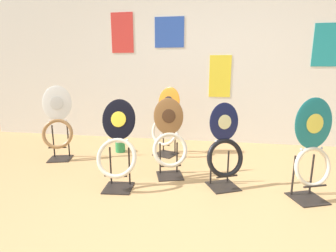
# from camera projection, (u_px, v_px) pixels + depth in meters

# --- Properties ---
(ground_plane) EXTENTS (14.00, 14.00, 0.00)m
(ground_plane) POSITION_uv_depth(u_px,v_px,m) (213.00, 222.00, 2.07)
(ground_plane) COLOR tan
(wall_back) EXTENTS (8.00, 0.07, 2.60)m
(wall_back) POSITION_uv_depth(u_px,v_px,m) (216.00, 61.00, 4.10)
(wall_back) COLOR silver
(wall_back) RESTS_ON ground_plane
(toilet_seat_display_woodgrain) EXTENTS (0.43, 0.37, 0.87)m
(toilet_seat_display_woodgrain) POSITION_uv_depth(u_px,v_px,m) (170.00, 142.00, 2.88)
(toilet_seat_display_woodgrain) COLOR black
(toilet_seat_display_woodgrain) RESTS_ON ground_plane
(toilet_seat_display_teal_sax) EXTENTS (0.40, 0.36, 0.95)m
(toilet_seat_display_teal_sax) POSITION_uv_depth(u_px,v_px,m) (312.00, 150.00, 2.34)
(toilet_seat_display_teal_sax) COLOR black
(toilet_seat_display_teal_sax) RESTS_ON ground_plane
(toilet_seat_display_jazz_black) EXTENTS (0.42, 0.36, 0.89)m
(toilet_seat_display_jazz_black) POSITION_uv_depth(u_px,v_px,m) (117.00, 149.00, 2.59)
(toilet_seat_display_jazz_black) COLOR black
(toilet_seat_display_jazz_black) RESTS_ON ground_plane
(toilet_seat_display_navy_moon) EXTENTS (0.42, 0.37, 0.86)m
(toilet_seat_display_navy_moon) POSITION_uv_depth(u_px,v_px,m) (225.00, 151.00, 2.60)
(toilet_seat_display_navy_moon) COLOR black
(toilet_seat_display_navy_moon) RESTS_ON ground_plane
(toilet_seat_display_orange_sun) EXTENTS (0.46, 0.38, 0.94)m
(toilet_seat_display_orange_sun) POSITION_uv_depth(u_px,v_px,m) (166.00, 123.00, 3.61)
(toilet_seat_display_orange_sun) COLOR black
(toilet_seat_display_orange_sun) RESTS_ON ground_plane
(toilet_seat_display_white_plain) EXTENTS (0.43, 0.35, 0.97)m
(toilet_seat_display_white_plain) POSITION_uv_depth(u_px,v_px,m) (58.00, 125.00, 3.42)
(toilet_seat_display_white_plain) COLOR black
(toilet_seat_display_white_plain) RESTS_ON ground_plane
(paint_can) EXTENTS (0.15, 0.15, 0.17)m
(paint_can) POSITION_uv_depth(u_px,v_px,m) (120.00, 146.00, 3.80)
(paint_can) COLOR #2D8E4C
(paint_can) RESTS_ON ground_plane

